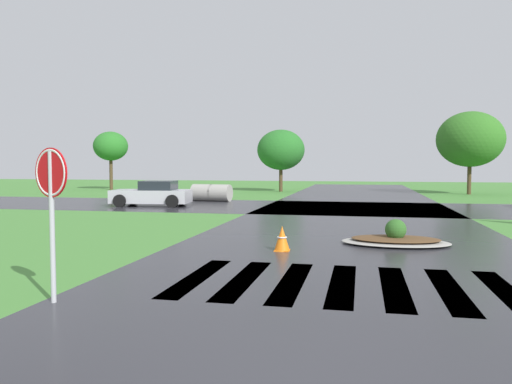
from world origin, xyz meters
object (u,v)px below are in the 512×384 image
Objects in this scene: stop_sign at (51,188)px; car_dark_suv at (153,194)px; traffic_cone at (282,239)px; median_island at (396,239)px; drainage_pipe_stack at (211,193)px.

stop_sign is 0.58× the size of car_dark_suv.
traffic_cone is at bearing 118.88° from car_dark_suv.
stop_sign is at bearing -117.35° from traffic_cone.
car_dark_suv is at bearing 138.18° from median_island.
median_island is 16.96m from drainage_pipe_stack.
traffic_cone is (2.73, 5.28, -1.47)m from stop_sign.
median_island is (5.54, 6.90, -1.63)m from stop_sign.
traffic_cone is at bearing -67.05° from drainage_pipe_stack.
stop_sign is 18.14m from car_dark_suv.
median_island reaches higher than traffic_cone.
median_island is at bearing 29.99° from traffic_cone.
stop_sign is at bearing 101.82° from car_dark_suv.
drainage_pipe_stack is (1.97, 3.85, -0.11)m from car_dark_suv.
stop_sign is 6.12m from traffic_cone.
median_island is 3.25m from traffic_cone.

